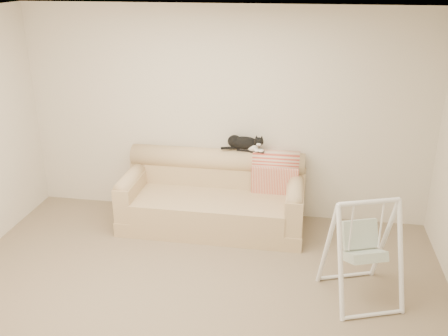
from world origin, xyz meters
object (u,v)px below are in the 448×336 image
object	(u,v)px
sofa	(213,198)
remote_b	(257,152)
remote_a	(244,150)
tuxedo_cat	(244,143)
baby_swing	(363,249)

from	to	relation	value
sofa	remote_b	distance (m)	0.78
remote_a	tuxedo_cat	size ratio (longest dim) A/B	0.34
remote_a	baby_swing	world-z (taller)	baby_swing
sofa	baby_swing	xyz separation A→B (m)	(1.66, -1.22, 0.17)
remote_a	remote_b	size ratio (longest dim) A/B	1.03
tuxedo_cat	baby_swing	distance (m)	2.03
remote_b	baby_swing	distance (m)	1.88
remote_a	baby_swing	distance (m)	2.01
sofa	remote_b	size ratio (longest dim) A/B	12.50
remote_b	baby_swing	bearing A→B (deg)	-51.01
sofa	remote_a	world-z (taller)	remote_a
sofa	tuxedo_cat	size ratio (longest dim) A/B	4.17
remote_b	remote_a	bearing A→B (deg)	168.40
tuxedo_cat	remote_b	bearing A→B (deg)	-12.80
remote_b	tuxedo_cat	world-z (taller)	tuxedo_cat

